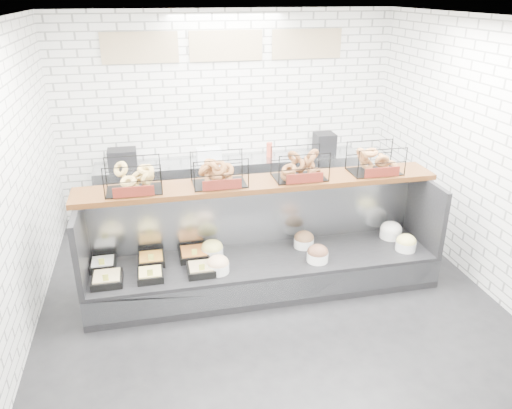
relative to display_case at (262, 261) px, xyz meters
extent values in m
plane|color=black|center=(0.01, -0.35, -0.33)|extent=(5.50, 5.50, 0.00)
cube|color=white|center=(0.01, 2.40, 1.17)|extent=(5.00, 0.02, 3.00)
cube|color=white|center=(-2.49, -0.35, 1.17)|extent=(0.02, 5.50, 3.00)
cube|color=white|center=(2.51, -0.35, 1.17)|extent=(0.02, 5.50, 3.00)
cube|color=white|center=(0.01, -0.35, 2.67)|extent=(5.00, 5.50, 0.02)
cube|color=#CBB58D|center=(-1.19, 2.37, 2.17)|extent=(1.05, 0.03, 0.42)
cube|color=#CBB58D|center=(0.01, 2.37, 2.17)|extent=(1.05, 0.03, 0.42)
cube|color=#CBB58D|center=(1.21, 2.37, 2.17)|extent=(1.05, 0.03, 0.42)
cube|color=black|center=(0.01, -0.05, -0.13)|extent=(4.00, 0.90, 0.40)
cube|color=#93969B|center=(0.01, -0.48, -0.11)|extent=(4.00, 0.03, 0.28)
cube|color=#93969B|center=(0.01, 0.36, 0.47)|extent=(4.00, 0.08, 0.80)
cube|color=black|center=(-1.96, -0.05, 0.47)|extent=(0.06, 0.90, 0.80)
cube|color=black|center=(1.98, -0.05, 0.47)|extent=(0.06, 0.90, 0.80)
cube|color=black|center=(-1.73, -0.22, 0.11)|extent=(0.32, 0.32, 0.08)
cube|color=tan|center=(-1.73, -0.22, 0.15)|extent=(0.27, 0.27, 0.04)
cube|color=#D2D349|center=(-1.73, -0.33, 0.20)|extent=(0.06, 0.01, 0.08)
cube|color=black|center=(-1.79, 0.11, 0.11)|extent=(0.27, 0.27, 0.08)
cube|color=silver|center=(-1.79, 0.11, 0.15)|extent=(0.23, 0.23, 0.04)
cube|color=#D2D349|center=(-1.79, 0.01, 0.20)|extent=(0.06, 0.01, 0.08)
cube|color=black|center=(-1.28, -0.23, 0.11)|extent=(0.27, 0.27, 0.08)
cube|color=#EACF78|center=(-1.28, -0.23, 0.15)|extent=(0.23, 0.23, 0.04)
cube|color=#D2D349|center=(-1.28, -0.33, 0.20)|extent=(0.06, 0.01, 0.08)
cube|color=black|center=(-1.26, 0.10, 0.11)|extent=(0.30, 0.30, 0.08)
cube|color=gold|center=(-1.26, 0.10, 0.15)|extent=(0.25, 0.25, 0.04)
cube|color=#D2D349|center=(-1.26, 0.00, 0.20)|extent=(0.06, 0.01, 0.08)
cube|color=black|center=(-0.74, -0.23, 0.11)|extent=(0.30, 0.30, 0.08)
cube|color=tan|center=(-0.74, -0.23, 0.15)|extent=(0.25, 0.25, 0.04)
cube|color=#D2D349|center=(-0.74, -0.34, 0.20)|extent=(0.06, 0.01, 0.08)
cube|color=black|center=(-0.78, 0.13, 0.11)|extent=(0.33, 0.33, 0.08)
cube|color=orange|center=(-0.78, 0.13, 0.15)|extent=(0.28, 0.28, 0.04)
cube|color=#D2D349|center=(-0.78, 0.01, 0.20)|extent=(0.06, 0.01, 0.08)
cylinder|color=white|center=(-0.55, -0.25, 0.13)|extent=(0.24, 0.24, 0.11)
ellipsoid|color=#D8AD84|center=(-0.55, -0.25, 0.19)|extent=(0.24, 0.24, 0.17)
cylinder|color=white|center=(-0.57, 0.11, 0.13)|extent=(0.25, 0.25, 0.11)
ellipsoid|color=#EEE87A|center=(-0.57, 0.11, 0.19)|extent=(0.25, 0.25, 0.17)
cylinder|color=white|center=(0.58, -0.25, 0.13)|extent=(0.24, 0.24, 0.11)
ellipsoid|color=brown|center=(0.58, -0.25, 0.19)|extent=(0.24, 0.24, 0.17)
cylinder|color=white|center=(0.53, 0.11, 0.13)|extent=(0.24, 0.24, 0.11)
ellipsoid|color=brown|center=(0.53, 0.11, 0.19)|extent=(0.24, 0.24, 0.17)
cylinder|color=white|center=(1.69, -0.23, 0.13)|extent=(0.24, 0.24, 0.11)
ellipsoid|color=#DBCC70|center=(1.69, -0.23, 0.19)|extent=(0.23, 0.23, 0.16)
cylinder|color=white|center=(1.66, 0.11, 0.13)|extent=(0.27, 0.27, 0.11)
ellipsoid|color=white|center=(1.66, 0.11, 0.19)|extent=(0.26, 0.26, 0.18)
cube|color=#3E200D|center=(0.01, 0.17, 0.90)|extent=(4.10, 0.50, 0.06)
cube|color=black|center=(-1.37, 0.17, 1.10)|extent=(0.60, 0.38, 0.34)
cube|color=#55180F|center=(-1.37, -0.03, 1.00)|extent=(0.42, 0.02, 0.11)
cube|color=black|center=(-0.45, 0.17, 1.10)|extent=(0.60, 0.38, 0.34)
cube|color=#55180F|center=(-0.45, -0.03, 1.00)|extent=(0.42, 0.02, 0.11)
cube|color=black|center=(0.47, 0.17, 1.10)|extent=(0.60, 0.38, 0.34)
cube|color=#55180F|center=(0.47, -0.03, 1.00)|extent=(0.42, 0.02, 0.11)
cube|color=black|center=(1.39, 0.17, 1.10)|extent=(0.60, 0.38, 0.34)
cube|color=#55180F|center=(1.39, -0.03, 1.00)|extent=(0.42, 0.02, 0.11)
cube|color=#93969B|center=(0.01, 2.08, 0.12)|extent=(4.00, 0.60, 0.90)
cube|color=black|center=(-1.57, 2.14, 0.69)|extent=(0.40, 0.30, 0.24)
cube|color=silver|center=(-0.33, 2.09, 0.66)|extent=(0.35, 0.28, 0.18)
cylinder|color=#C44731|center=(0.59, 2.09, 0.68)|extent=(0.09, 0.09, 0.22)
cube|color=black|center=(1.47, 2.12, 0.72)|extent=(0.30, 0.30, 0.30)
camera|label=1|loc=(-1.16, -4.94, 2.93)|focal=35.00mm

